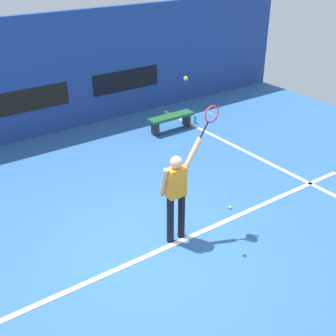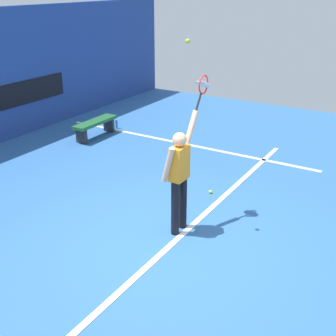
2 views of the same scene
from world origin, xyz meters
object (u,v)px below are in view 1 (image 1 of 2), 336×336
object	(u,v)px
water_bottle	(195,120)
tennis_ball	(186,78)
tennis_player	(176,191)
tennis_racket	(211,116)
spare_ball	(230,207)
court_bench	(171,119)

from	to	relation	value
water_bottle	tennis_ball	bearing A→B (deg)	-130.99
tennis_player	water_bottle	xyz separation A→B (m)	(3.83, 4.21, -0.89)
tennis_player	tennis_racket	xyz separation A→B (m)	(0.72, -0.00, 1.24)
water_bottle	tennis_racket	bearing A→B (deg)	-126.42
spare_ball	water_bottle	bearing A→B (deg)	60.12
tennis_racket	water_bottle	bearing A→B (deg)	53.58
tennis_ball	spare_ball	world-z (taller)	tennis_ball
tennis_ball	spare_ball	xyz separation A→B (m)	(1.36, 0.19, -2.97)
tennis_player	spare_ball	bearing A→B (deg)	5.95
court_bench	spare_ball	distance (m)	4.32
tennis_ball	water_bottle	xyz separation A→B (m)	(3.70, 4.25, -2.89)
tennis_player	tennis_ball	size ratio (longest dim) A/B	28.32
water_bottle	spare_ball	world-z (taller)	water_bottle
tennis_racket	spare_ball	distance (m)	2.35
tennis_player	court_bench	xyz separation A→B (m)	(2.94, 4.21, -0.67)
tennis_player	tennis_ball	bearing A→B (deg)	-16.21
tennis_racket	court_bench	world-z (taller)	tennis_racket
tennis_player	tennis_racket	size ratio (longest dim) A/B	3.20
court_bench	spare_ball	size ratio (longest dim) A/B	20.59
tennis_ball	spare_ball	distance (m)	3.28
tennis_ball	court_bench	distance (m)	5.76
spare_ball	court_bench	bearing A→B (deg)	70.37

